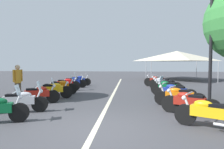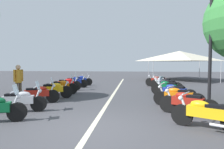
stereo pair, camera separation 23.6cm
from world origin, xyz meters
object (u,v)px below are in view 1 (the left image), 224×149
at_px(motorcycle_right_row_1, 189,102).
at_px(motorcycle_right_row_7, 157,81).
at_px(motorcycle_left_row_7, 78,80).
at_px(motorcycle_left_row_5, 66,84).
at_px(street_lamp_twin_globe, 211,24).
at_px(motorcycle_left_row_3, 53,90).
at_px(motorcycle_right_row_2, 179,96).
at_px(bystander_0, 18,80).
at_px(motorcycle_right_row_0, 209,113).
at_px(motorcycle_right_row_4, 167,87).
at_px(motorcycle_right_row_6, 162,83).
at_px(motorcycle_right_row_5, 165,85).
at_px(motorcycle_left_row_1, 20,101).
at_px(motorcycle_right_row_3, 174,91).
at_px(motorcycle_left_row_4, 60,87).
at_px(motorcycle_left_row_6, 73,82).
at_px(event_tent, 177,56).
at_px(traffic_cone_0, 54,85).
at_px(motorcycle_left_row_2, 38,94).

height_order(motorcycle_right_row_1, motorcycle_right_row_7, motorcycle_right_row_7).
bearing_deg(motorcycle_left_row_7, motorcycle_right_row_7, -14.13).
xyz_separation_m(motorcycle_left_row_5, street_lamp_twin_globe, (-4.10, -7.80, 3.10)).
distance_m(motorcycle_left_row_7, motorcycle_right_row_7, 6.42).
distance_m(motorcycle_right_row_1, street_lamp_twin_globe, 3.84).
distance_m(motorcycle_left_row_3, motorcycle_right_row_1, 6.77).
bearing_deg(motorcycle_right_row_2, motorcycle_left_row_3, 7.97).
height_order(motorcycle_right_row_1, bystander_0, bystander_0).
height_order(motorcycle_right_row_0, motorcycle_right_row_7, motorcycle_right_row_7).
height_order(motorcycle_left_row_7, motorcycle_right_row_1, motorcycle_right_row_1).
relative_size(motorcycle_left_row_3, motorcycle_right_row_7, 1.01).
bearing_deg(motorcycle_right_row_7, motorcycle_right_row_0, 115.14).
relative_size(motorcycle_right_row_4, motorcycle_right_row_6, 1.02).
xyz_separation_m(motorcycle_right_row_2, motorcycle_right_row_5, (4.43, -0.20, 0.01)).
relative_size(motorcycle_left_row_7, motorcycle_right_row_0, 1.20).
xyz_separation_m(motorcycle_left_row_7, motorcycle_right_row_6, (-1.62, -6.56, 0.01)).
relative_size(motorcycle_left_row_1, motorcycle_left_row_5, 1.04).
height_order(motorcycle_right_row_1, motorcycle_right_row_3, motorcycle_right_row_3).
distance_m(motorcycle_left_row_4, motorcycle_left_row_7, 4.73).
relative_size(motorcycle_right_row_0, motorcycle_right_row_2, 0.86).
xyz_separation_m(motorcycle_left_row_6, motorcycle_right_row_7, (1.38, -6.46, 0.01)).
xyz_separation_m(motorcycle_left_row_4, bystander_0, (-2.09, 1.42, 0.58)).
height_order(motorcycle_left_row_4, motorcycle_left_row_5, same).
bearing_deg(street_lamp_twin_globe, motorcycle_left_row_3, 81.95).
xyz_separation_m(motorcycle_right_row_3, street_lamp_twin_globe, (-1.04, -1.31, 3.11)).
distance_m(motorcycle_left_row_4, event_tent, 14.87).
relative_size(motorcycle_right_row_5, bystander_0, 1.06).
bearing_deg(bystander_0, motorcycle_right_row_3, -150.10).
bearing_deg(bystander_0, motorcycle_right_row_0, 179.50).
height_order(motorcycle_left_row_4, motorcycle_right_row_0, motorcycle_left_row_4).
relative_size(motorcycle_right_row_0, motorcycle_right_row_5, 0.93).
relative_size(motorcycle_left_row_3, motorcycle_right_row_3, 1.07).
bearing_deg(motorcycle_right_row_4, motorcycle_right_row_5, -66.84).
bearing_deg(motorcycle_right_row_5, motorcycle_right_row_3, 116.24).
relative_size(motorcycle_left_row_1, motorcycle_right_row_0, 1.15).
relative_size(motorcycle_left_row_6, motorcycle_right_row_2, 1.03).
bearing_deg(motorcycle_right_row_3, motorcycle_right_row_7, -58.85).
bearing_deg(motorcycle_right_row_7, motorcycle_left_row_1, 80.25).
relative_size(traffic_cone_0, bystander_0, 0.34).
distance_m(motorcycle_left_row_7, street_lamp_twin_globe, 11.05).
distance_m(motorcycle_left_row_5, motorcycle_right_row_7, 7.14).
distance_m(motorcycle_right_row_3, motorcycle_right_row_4, 1.65).
bearing_deg(motorcycle_right_row_0, motorcycle_right_row_1, -54.65).
height_order(motorcycle_left_row_5, motorcycle_right_row_7, motorcycle_left_row_5).
height_order(motorcycle_left_row_2, motorcycle_left_row_6, motorcycle_left_row_2).
bearing_deg(motorcycle_right_row_4, bystander_0, 45.02).
relative_size(motorcycle_right_row_5, street_lamp_twin_globe, 0.36).
distance_m(motorcycle_right_row_7, traffic_cone_0, 7.91).
bearing_deg(motorcycle_left_row_1, motorcycle_left_row_6, 75.89).
height_order(motorcycle_left_row_5, motorcycle_right_row_1, motorcycle_left_row_5).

